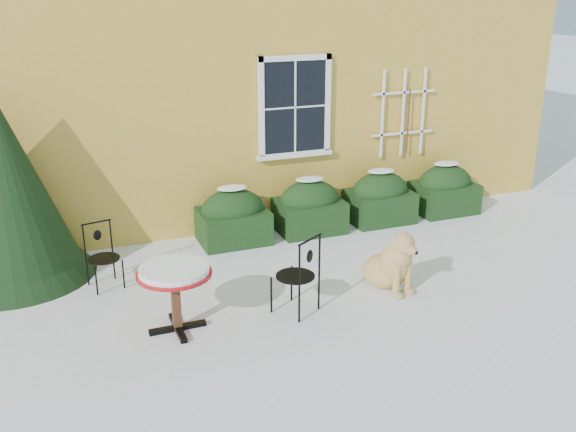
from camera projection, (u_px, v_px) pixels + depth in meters
name	position (u px, v px, depth m)	size (l,w,h in m)	color
ground	(318.00, 309.00, 7.96)	(80.00, 80.00, 0.00)	white
house	(178.00, 17.00, 13.01)	(12.40, 8.40, 6.40)	#EFBB45
hedge_row	(345.00, 203.00, 10.64)	(4.95, 0.80, 0.91)	black
evergreen_shrub	(5.00, 203.00, 8.55)	(2.18, 2.18, 2.64)	black
bistro_table	(174.00, 278.00, 7.26)	(0.86, 0.86, 0.80)	black
patio_chair_near	(298.00, 274.00, 7.74)	(0.61, 0.61, 1.00)	black
patio_chair_far	(103.00, 256.00, 8.45)	(0.46, 0.46, 0.87)	black
dog	(392.00, 264.00, 8.39)	(0.67, 0.98, 0.87)	tan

